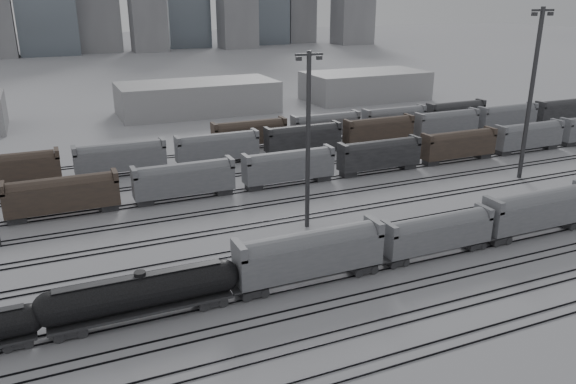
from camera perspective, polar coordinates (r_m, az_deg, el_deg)
name	(u,v)px	position (r m, az deg, el deg)	size (l,w,h in m)	color
ground	(340,281)	(61.19, 5.30, -9.01)	(900.00, 900.00, 0.00)	#B0B0B5
tracks	(277,223)	(75.40, -1.08, -3.18)	(220.00, 71.50, 0.16)	black
tank_car_b	(142,293)	(54.93, -14.64, -9.90)	(19.04, 3.17, 4.70)	black
hopper_car_a	(310,252)	(59.03, 2.22, -6.14)	(16.24, 3.23, 5.81)	black
hopper_car_b	(437,232)	(67.45, 14.94, -3.90)	(14.02, 2.79, 5.01)	black
hopper_car_c	(539,209)	(77.58, 24.11, -1.56)	(15.94, 3.17, 5.70)	black
light_mast_c	(308,138)	(70.80, 2.05, 5.53)	(3.64, 0.58, 22.75)	#353537
light_mast_d	(531,91)	(98.88, 23.49, 9.39)	(4.38, 0.70, 27.36)	#353537
bg_string_near	(289,168)	(90.01, 0.07, 2.46)	(151.00, 3.00, 5.60)	slate
bg_string_mid	(303,140)	(108.04, 1.52, 5.34)	(151.00, 3.00, 5.60)	black
bg_string_far	(361,123)	(122.96, 7.39, 6.93)	(66.00, 3.00, 5.60)	#4A392E
warehouse_mid	(198,97)	(148.62, -9.14, 9.46)	(40.00, 18.00, 8.00)	#A7A7A9
warehouse_right	(365,86)	(168.06, 7.84, 10.66)	(35.00, 18.00, 8.00)	#A7A7A9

